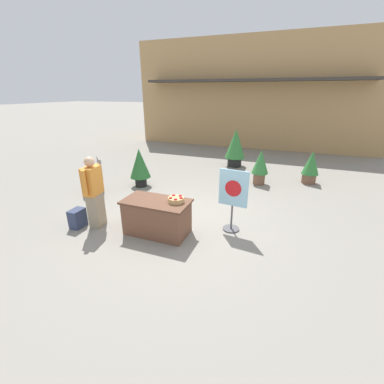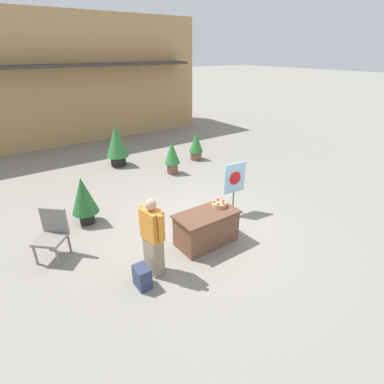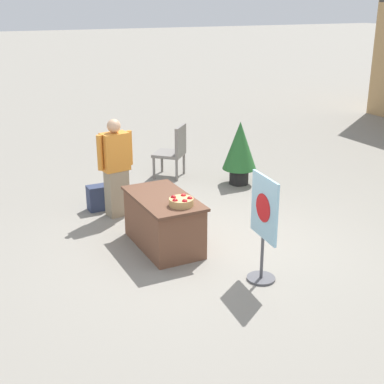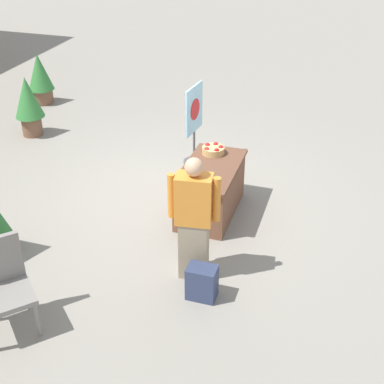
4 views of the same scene
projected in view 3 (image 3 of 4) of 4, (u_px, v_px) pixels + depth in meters
ground_plane at (212, 246)px, 7.65m from camera, size 120.00×120.00×0.00m
display_table at (164, 222)px, 7.54m from camera, size 1.39×0.75×0.75m
apple_basket at (181, 201)px, 7.08m from camera, size 0.33×0.33×0.13m
person_visitor at (116, 168)px, 8.50m from camera, size 0.32×0.60×1.59m
backpack at (98, 198)px, 8.93m from camera, size 0.24×0.34×0.42m
poster_board at (264, 224)px, 6.49m from camera, size 0.63×0.36×1.37m
patio_chair at (174, 149)px, 10.47m from camera, size 0.78×0.78×1.04m
potted_plant_near_right at (240, 148)px, 10.03m from camera, size 0.64×0.64×1.21m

